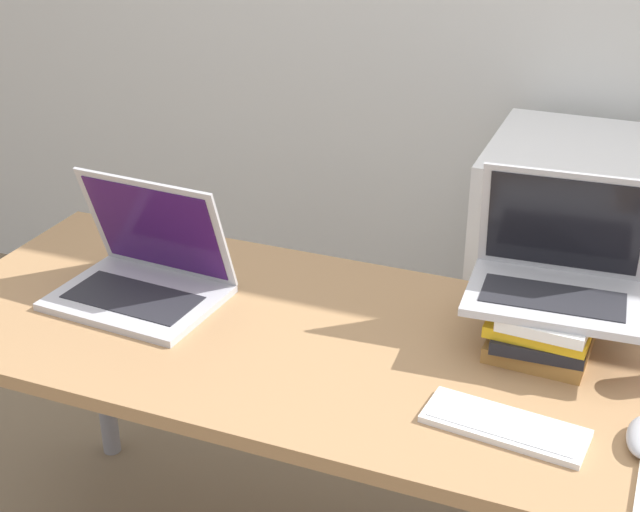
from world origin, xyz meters
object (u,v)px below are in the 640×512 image
at_px(laptop_on_books, 557,273).
at_px(laptop_left, 144,274).
at_px(book_stack, 547,321).
at_px(mini_fridge, 566,296).
at_px(wireless_keyboard, 505,426).

bearing_deg(laptop_on_books, laptop_left, -170.53).
relative_size(book_stack, mini_fridge, 0.31).
xyz_separation_m(laptop_left, mini_fridge, (0.81, 0.86, -0.33)).
bearing_deg(wireless_keyboard, laptop_on_books, 85.90).
bearing_deg(laptop_left, mini_fridge, 46.93).
distance_m(book_stack, laptop_on_books, 0.10).
relative_size(laptop_on_books, wireless_keyboard, 1.18).
xyz_separation_m(laptop_on_books, mini_fridge, (-0.03, 0.72, -0.43)).
height_order(wireless_keyboard, mini_fridge, mini_fridge).
bearing_deg(mini_fridge, laptop_on_books, -87.39).
distance_m(book_stack, mini_fridge, 0.81).
distance_m(laptop_left, laptop_on_books, 0.86).
xyz_separation_m(book_stack, wireless_keyboard, (-0.02, -0.30, -0.04)).
bearing_deg(laptop_on_books, wireless_keyboard, -94.10).
bearing_deg(book_stack, wireless_keyboard, -93.23).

